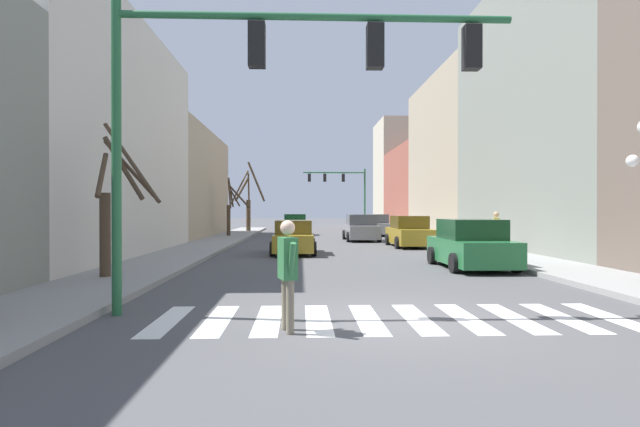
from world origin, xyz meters
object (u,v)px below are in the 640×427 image
object	(u,v)px
car_parked_left_far	(295,225)
pedestrian_near_right_corner	(288,266)
car_at_intersection	(294,238)
street_tree_left_near	(231,209)
traffic_signal_far	(342,184)
car_parked_right_mid	(375,226)
car_driving_away_lane	(471,245)
traffic_signal_near	(269,76)
pedestrian_on_right_sidewalk	(496,228)
car_parked_left_mid	(409,232)
street_tree_right_mid	(112,210)
street_tree_right_far	(248,202)
car_driving_toward_lane	(361,228)

from	to	relation	value
car_parked_left_far	pedestrian_near_right_corner	distance (m)	31.96
car_at_intersection	street_tree_left_near	distance (m)	14.55
traffic_signal_far	car_parked_right_mid	xyz separation A→B (m)	(1.43, -13.88, -3.95)
pedestrian_near_right_corner	street_tree_left_near	world-z (taller)	street_tree_left_near
car_parked_right_mid	street_tree_left_near	xyz separation A→B (m)	(-10.87, -2.28, 1.32)
car_parked_left_far	car_parked_right_mid	bearing A→B (deg)	77.40
car_driving_away_lane	car_parked_left_far	bearing A→B (deg)	15.09
traffic_signal_near	pedestrian_near_right_corner	world-z (taller)	traffic_signal_near
car_parked_left_far	pedestrian_on_right_sidewalk	size ratio (longest dim) A/B	2.54
traffic_signal_near	car_driving_away_lane	bearing A→B (deg)	48.68
car_parked_left_mid	pedestrian_on_right_sidewalk	world-z (taller)	pedestrian_on_right_sidewalk
car_parked_right_mid	street_tree_right_mid	world-z (taller)	street_tree_right_mid
car_parked_left_far	pedestrian_near_right_corner	bearing A→B (deg)	0.41
traffic_signal_far	street_tree_right_mid	distance (m)	39.89
pedestrian_near_right_corner	street_tree_right_mid	xyz separation A→B (m)	(-4.99, 5.83, 0.92)
car_parked_right_mid	street_tree_right_far	size ratio (longest dim) A/B	0.67
street_tree_left_near	pedestrian_near_right_corner	bearing A→B (deg)	-80.28
car_parked_right_mid	car_driving_toward_lane	distance (m)	6.48
car_driving_away_lane	pedestrian_on_right_sidewalk	world-z (taller)	pedestrian_on_right_sidewalk
traffic_signal_far	street_tree_right_far	distance (m)	12.05
car_at_intersection	traffic_signal_far	bearing A→B (deg)	171.04
car_driving_toward_lane	street_tree_left_near	bearing A→B (deg)	66.44
car_driving_away_lane	pedestrian_on_right_sidewalk	size ratio (longest dim) A/B	2.44
car_driving_away_lane	car_driving_toward_lane	size ratio (longest dim) A/B	0.90
car_driving_toward_lane	car_parked_left_mid	size ratio (longest dim) A/B	1.03
traffic_signal_near	car_parked_left_mid	world-z (taller)	traffic_signal_near
street_tree_right_far	street_tree_left_near	bearing A→B (deg)	-92.44
street_tree_right_far	traffic_signal_near	bearing A→B (deg)	-83.40
car_driving_away_lane	pedestrian_on_right_sidewalk	distance (m)	5.52
pedestrian_on_right_sidewalk	street_tree_right_mid	distance (m)	15.79
traffic_signal_far	street_tree_right_mid	world-z (taller)	traffic_signal_far
pedestrian_near_right_corner	traffic_signal_near	bearing A→B (deg)	179.13
traffic_signal_near	pedestrian_on_right_sidewalk	bearing A→B (deg)	52.67
traffic_signal_far	car_driving_toward_lane	xyz separation A→B (m)	(-0.44, -20.09, -3.93)
car_driving_away_lane	car_parked_left_far	distance (m)	24.07
traffic_signal_far	car_at_intersection	distance (m)	30.48
traffic_signal_far	car_parked_left_far	world-z (taller)	traffic_signal_far
street_tree_right_far	street_tree_left_near	world-z (taller)	street_tree_right_far
street_tree_right_mid	car_driving_toward_lane	bearing A→B (deg)	63.73
car_parked_right_mid	street_tree_left_near	world-z (taller)	street_tree_left_near
car_parked_left_far	traffic_signal_near	bearing A→B (deg)	-0.31
pedestrian_on_right_sidewalk	pedestrian_near_right_corner	xyz separation A→B (m)	(-8.81, -13.47, -0.13)
car_parked_right_mid	car_driving_away_lane	bearing A→B (deg)	-179.98
car_parked_left_far	street_tree_left_near	size ratio (longest dim) A/B	1.07
car_parked_right_mid	pedestrian_on_right_sidewalk	distance (m)	17.32
street_tree_right_far	street_tree_right_mid	world-z (taller)	street_tree_right_far
traffic_signal_far	car_parked_left_mid	size ratio (longest dim) A/B	1.41
street_tree_right_far	street_tree_left_near	size ratio (longest dim) A/B	1.47
car_driving_toward_lane	pedestrian_on_right_sidewalk	xyz separation A→B (m)	(4.65, -10.89, 0.40)
car_parked_right_mid	car_at_intersection	bearing A→B (deg)	158.97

